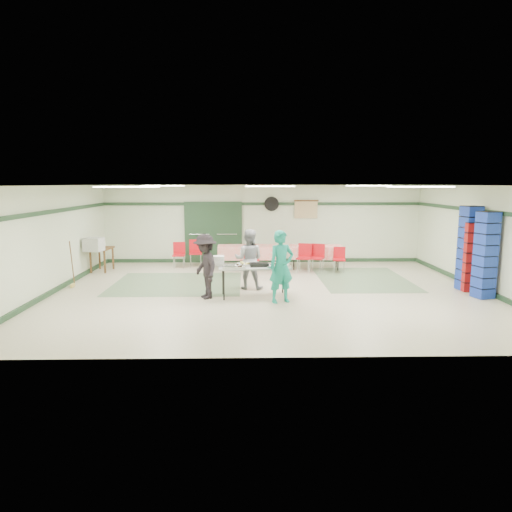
{
  "coord_description": "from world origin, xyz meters",
  "views": [
    {
      "loc": [
        -0.59,
        -11.42,
        2.75
      ],
      "look_at": [
        -0.34,
        -0.3,
        0.98
      ],
      "focal_mm": 32.0,
      "sensor_mm": 36.0,
      "label": 1
    }
  ],
  "objects_px": {
    "chair_c": "(339,257)",
    "broom": "(72,264)",
    "printer_table": "(102,251)",
    "dining_table_b": "(248,252)",
    "crate_stack_blue_a": "(485,255)",
    "chair_d": "(251,257)",
    "chair_loose_a": "(196,250)",
    "volunteer_teal": "(281,267)",
    "chair_loose_b": "(179,252)",
    "volunteer_grey": "(249,259)",
    "dining_table_a": "(316,251)",
    "serving_table": "(254,268)",
    "chair_a": "(317,255)",
    "crate_stack_blue_b": "(469,248)",
    "office_printer": "(94,244)",
    "chair_b": "(304,255)",
    "volunteer_dark": "(205,266)",
    "crate_stack_red": "(470,257)"
  },
  "relations": [
    {
      "from": "chair_c",
      "to": "broom",
      "type": "relative_size",
      "value": 0.64
    },
    {
      "from": "printer_table",
      "to": "chair_c",
      "type": "bearing_deg",
      "value": 1.79
    },
    {
      "from": "dining_table_b",
      "to": "crate_stack_blue_a",
      "type": "distance_m",
      "value": 6.91
    },
    {
      "from": "chair_d",
      "to": "chair_loose_a",
      "type": "relative_size",
      "value": 0.91
    },
    {
      "from": "crate_stack_blue_a",
      "to": "printer_table",
      "type": "bearing_deg",
      "value": 160.43
    },
    {
      "from": "volunteer_teal",
      "to": "chair_loose_b",
      "type": "bearing_deg",
      "value": 101.99
    },
    {
      "from": "volunteer_grey",
      "to": "chair_d",
      "type": "height_order",
      "value": "volunteer_grey"
    },
    {
      "from": "volunteer_grey",
      "to": "dining_table_a",
      "type": "xyz_separation_m",
      "value": [
        2.18,
        2.8,
        -0.22
      ]
    },
    {
      "from": "serving_table",
      "to": "chair_c",
      "type": "relative_size",
      "value": 2.28
    },
    {
      "from": "chair_c",
      "to": "chair_loose_b",
      "type": "distance_m",
      "value": 5.19
    },
    {
      "from": "dining_table_b",
      "to": "broom",
      "type": "relative_size",
      "value": 1.57
    },
    {
      "from": "dining_table_b",
      "to": "chair_loose_b",
      "type": "xyz_separation_m",
      "value": [
        -2.26,
        0.28,
        -0.05
      ]
    },
    {
      "from": "dining_table_b",
      "to": "crate_stack_blue_a",
      "type": "relative_size",
      "value": 0.92
    },
    {
      "from": "volunteer_grey",
      "to": "chair_a",
      "type": "relative_size",
      "value": 1.78
    },
    {
      "from": "printer_table",
      "to": "crate_stack_blue_b",
      "type": "bearing_deg",
      "value": -11.03
    },
    {
      "from": "chair_loose_a",
      "to": "office_printer",
      "type": "relative_size",
      "value": 1.77
    },
    {
      "from": "chair_loose_a",
      "to": "crate_stack_blue_b",
      "type": "bearing_deg",
      "value": -30.53
    },
    {
      "from": "chair_c",
      "to": "chair_loose_b",
      "type": "height_order",
      "value": "chair_loose_b"
    },
    {
      "from": "volunteer_grey",
      "to": "crate_stack_blue_a",
      "type": "distance_m",
      "value": 5.78
    },
    {
      "from": "crate_stack_blue_a",
      "to": "chair_c",
      "type": "bearing_deg",
      "value": 130.35
    },
    {
      "from": "serving_table",
      "to": "office_printer",
      "type": "xyz_separation_m",
      "value": [
        -4.76,
        2.69,
        0.23
      ]
    },
    {
      "from": "chair_b",
      "to": "broom",
      "type": "xyz_separation_m",
      "value": [
        -6.46,
        -1.93,
        0.09
      ]
    },
    {
      "from": "volunteer_dark",
      "to": "chair_loose_b",
      "type": "relative_size",
      "value": 1.85
    },
    {
      "from": "crate_stack_blue_a",
      "to": "printer_table",
      "type": "xyz_separation_m",
      "value": [
        -10.3,
        3.66,
        -0.41
      ]
    },
    {
      "from": "volunteer_grey",
      "to": "chair_loose_b",
      "type": "bearing_deg",
      "value": -42.61
    },
    {
      "from": "crate_stack_blue_b",
      "to": "printer_table",
      "type": "height_order",
      "value": "crate_stack_blue_b"
    },
    {
      "from": "volunteer_dark",
      "to": "chair_c",
      "type": "xyz_separation_m",
      "value": [
        3.89,
        3.2,
        -0.3
      ]
    },
    {
      "from": "chair_d",
      "to": "chair_c",
      "type": "bearing_deg",
      "value": -16.68
    },
    {
      "from": "crate_stack_blue_a",
      "to": "dining_table_b",
      "type": "bearing_deg",
      "value": 145.54
    },
    {
      "from": "volunteer_dark",
      "to": "volunteer_teal",
      "type": "bearing_deg",
      "value": 52.99
    },
    {
      "from": "volunteer_teal",
      "to": "chair_a",
      "type": "bearing_deg",
      "value": 46.74
    },
    {
      "from": "dining_table_b",
      "to": "chair_c",
      "type": "height_order",
      "value": "chair_c"
    },
    {
      "from": "chair_d",
      "to": "office_printer",
      "type": "height_order",
      "value": "office_printer"
    },
    {
      "from": "serving_table",
      "to": "chair_c",
      "type": "bearing_deg",
      "value": 43.3
    },
    {
      "from": "chair_c",
      "to": "broom",
      "type": "xyz_separation_m",
      "value": [
        -7.55,
        -1.93,
        0.16
      ]
    },
    {
      "from": "dining_table_b",
      "to": "chair_d",
      "type": "relative_size",
      "value": 2.37
    },
    {
      "from": "chair_c",
      "to": "crate_stack_blue_a",
      "type": "relative_size",
      "value": 0.38
    },
    {
      "from": "dining_table_b",
      "to": "chair_a",
      "type": "xyz_separation_m",
      "value": [
        2.17,
        -0.57,
        -0.03
      ]
    },
    {
      "from": "volunteer_grey",
      "to": "volunteer_dark",
      "type": "height_order",
      "value": "volunteer_grey"
    },
    {
      "from": "dining_table_b",
      "to": "printer_table",
      "type": "height_order",
      "value": "dining_table_b"
    },
    {
      "from": "serving_table",
      "to": "chair_loose_a",
      "type": "bearing_deg",
      "value": 109.34
    },
    {
      "from": "crate_stack_red",
      "to": "chair_loose_a",
      "type": "bearing_deg",
      "value": 153.75
    },
    {
      "from": "chair_a",
      "to": "broom",
      "type": "relative_size",
      "value": 0.72
    },
    {
      "from": "crate_stack_blue_b",
      "to": "broom",
      "type": "bearing_deg",
      "value": 176.84
    },
    {
      "from": "chair_a",
      "to": "crate_stack_blue_a",
      "type": "height_order",
      "value": "crate_stack_blue_a"
    },
    {
      "from": "dining_table_b",
      "to": "crate_stack_blue_a",
      "type": "bearing_deg",
      "value": -36.45
    },
    {
      "from": "crate_stack_blue_b",
      "to": "volunteer_teal",
      "type": "bearing_deg",
      "value": -167.21
    },
    {
      "from": "dining_table_b",
      "to": "crate_stack_red",
      "type": "height_order",
      "value": "crate_stack_red"
    },
    {
      "from": "chair_loose_a",
      "to": "serving_table",
      "type": "bearing_deg",
      "value": -70.39
    },
    {
      "from": "dining_table_b",
      "to": "office_printer",
      "type": "height_order",
      "value": "office_printer"
    }
  ]
}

